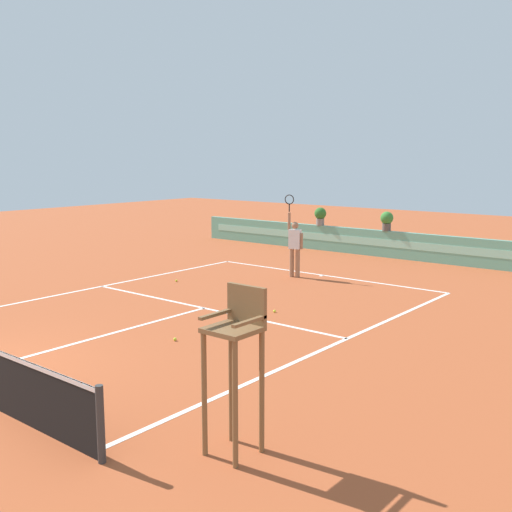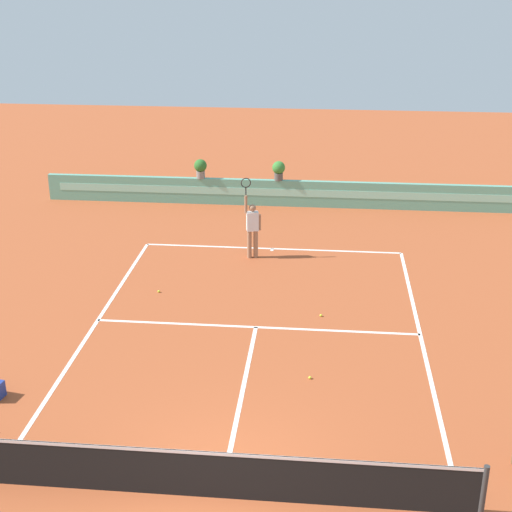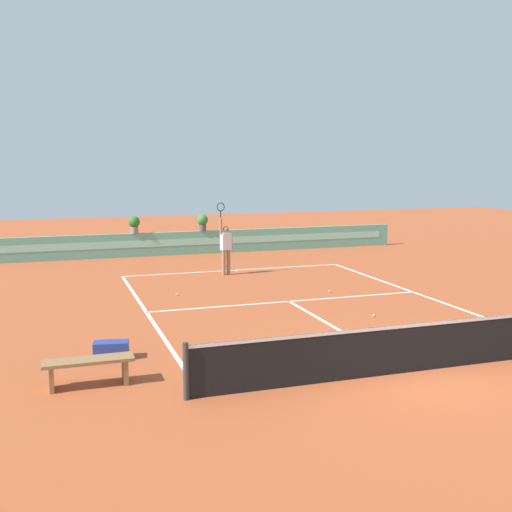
{
  "view_description": "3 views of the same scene",
  "coord_description": "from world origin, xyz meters",
  "px_view_note": "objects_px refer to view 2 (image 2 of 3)",
  "views": [
    {
      "loc": [
        10.27,
        -4.22,
        3.72
      ],
      "look_at": [
        -0.22,
        8.75,
        1.0
      ],
      "focal_mm": 42.54,
      "sensor_mm": 36.0,
      "label": 1
    },
    {
      "loc": [
        1.6,
        -10.13,
        8.65
      ],
      "look_at": [
        -0.22,
        8.75,
        1.0
      ],
      "focal_mm": 51.59,
      "sensor_mm": 36.0,
      "label": 2
    },
    {
      "loc": [
        -6.49,
        -9.91,
        4.0
      ],
      "look_at": [
        -0.22,
        8.75,
        1.0
      ],
      "focal_mm": 43.64,
      "sensor_mm": 36.0,
      "label": 3
    }
  ],
  "objects_px": {
    "tennis_player": "(252,226)",
    "tennis_ball_near_baseline": "(159,291)",
    "potted_plant_centre": "(279,169)",
    "tennis_ball_mid_court": "(321,315)",
    "potted_plant_left": "(200,167)",
    "tennis_ball_by_sideline": "(310,378)"
  },
  "relations": [
    {
      "from": "tennis_ball_mid_court",
      "to": "tennis_ball_by_sideline",
      "type": "bearing_deg",
      "value": -93.64
    },
    {
      "from": "potted_plant_centre",
      "to": "tennis_ball_near_baseline",
      "type": "bearing_deg",
      "value": -108.92
    },
    {
      "from": "tennis_ball_near_baseline",
      "to": "potted_plant_left",
      "type": "distance_m",
      "value": 8.27
    },
    {
      "from": "tennis_ball_mid_court",
      "to": "potted_plant_centre",
      "type": "relative_size",
      "value": 0.09
    },
    {
      "from": "tennis_ball_near_baseline",
      "to": "potted_plant_centre",
      "type": "relative_size",
      "value": 0.09
    },
    {
      "from": "tennis_ball_by_sideline",
      "to": "potted_plant_centre",
      "type": "xyz_separation_m",
      "value": [
        -1.55,
        12.34,
        1.38
      ]
    },
    {
      "from": "tennis_player",
      "to": "potted_plant_centre",
      "type": "relative_size",
      "value": 3.57
    },
    {
      "from": "tennis_player",
      "to": "tennis_ball_near_baseline",
      "type": "distance_m",
      "value": 3.84
    },
    {
      "from": "tennis_ball_by_sideline",
      "to": "potted_plant_centre",
      "type": "bearing_deg",
      "value": 97.17
    },
    {
      "from": "tennis_ball_by_sideline",
      "to": "potted_plant_left",
      "type": "xyz_separation_m",
      "value": [
        -4.5,
        12.34,
        1.38
      ]
    },
    {
      "from": "tennis_ball_near_baseline",
      "to": "tennis_ball_mid_court",
      "type": "bearing_deg",
      "value": -13.21
    },
    {
      "from": "potted_plant_centre",
      "to": "tennis_ball_mid_court",
      "type": "bearing_deg",
      "value": -79.25
    },
    {
      "from": "tennis_ball_near_baseline",
      "to": "potted_plant_centre",
      "type": "bearing_deg",
      "value": 71.08
    },
    {
      "from": "potted_plant_centre",
      "to": "potted_plant_left",
      "type": "bearing_deg",
      "value": 180.0
    },
    {
      "from": "potted_plant_left",
      "to": "potted_plant_centre",
      "type": "height_order",
      "value": "same"
    },
    {
      "from": "tennis_player",
      "to": "potted_plant_centre",
      "type": "bearing_deg",
      "value": 85.15
    },
    {
      "from": "tennis_ball_near_baseline",
      "to": "tennis_player",
      "type": "bearing_deg",
      "value": 50.64
    },
    {
      "from": "tennis_ball_mid_court",
      "to": "potted_plant_left",
      "type": "bearing_deg",
      "value": 116.99
    },
    {
      "from": "tennis_player",
      "to": "tennis_ball_near_baseline",
      "type": "relative_size",
      "value": 38.01
    },
    {
      "from": "tennis_ball_near_baseline",
      "to": "tennis_ball_mid_court",
      "type": "xyz_separation_m",
      "value": [
        4.55,
        -1.07,
        0.0
      ]
    },
    {
      "from": "tennis_ball_mid_court",
      "to": "tennis_ball_by_sideline",
      "type": "height_order",
      "value": "same"
    },
    {
      "from": "tennis_ball_near_baseline",
      "to": "potted_plant_centre",
      "type": "xyz_separation_m",
      "value": [
        2.8,
        8.16,
        1.38
      ]
    }
  ]
}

